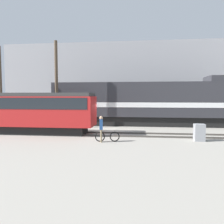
% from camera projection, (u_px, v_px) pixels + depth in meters
% --- Properties ---
extents(ground_plane, '(120.00, 120.00, 0.00)m').
position_uv_depth(ground_plane, '(101.00, 131.00, 19.62)').
color(ground_plane, gray).
extents(track_near, '(60.00, 1.51, 0.14)m').
position_uv_depth(track_near, '(97.00, 134.00, 17.84)').
color(track_near, '#47423D').
rests_on(track_near, ground).
extents(track_far, '(60.00, 1.51, 0.14)m').
position_uv_depth(track_far, '(107.00, 124.00, 24.11)').
color(track_far, '#47423D').
rests_on(track_far, ground).
extents(building_backdrop, '(31.66, 6.00, 10.53)m').
position_uv_depth(building_backdrop, '(116.00, 82.00, 32.75)').
color(building_backdrop, '#99999E').
rests_on(building_backdrop, ground).
extents(freight_locomotive, '(19.20, 3.04, 5.19)m').
position_uv_depth(freight_locomotive, '(144.00, 103.00, 23.49)').
color(freight_locomotive, black).
rests_on(freight_locomotive, ground).
extents(streetcar, '(12.14, 2.54, 3.42)m').
position_uv_depth(streetcar, '(23.00, 110.00, 18.43)').
color(streetcar, black).
rests_on(streetcar, ground).
extents(bicycle, '(1.70, 0.48, 0.75)m').
position_uv_depth(bicycle, '(107.00, 137.00, 15.11)').
color(bicycle, black).
rests_on(bicycle, ground).
extents(person, '(0.28, 0.39, 1.80)m').
position_uv_depth(person, '(101.00, 126.00, 14.89)').
color(person, '#8C7A5B').
rests_on(person, ground).
extents(utility_pole_left, '(0.23, 0.23, 8.09)m').
position_uv_depth(utility_pole_left, '(1.00, 87.00, 21.88)').
color(utility_pole_left, '#4C3D2D').
rests_on(utility_pole_left, ground).
extents(utility_pole_center, '(0.31, 0.31, 8.46)m').
position_uv_depth(utility_pole_center, '(56.00, 85.00, 21.20)').
color(utility_pole_center, '#4C3D2D').
rests_on(utility_pole_center, ground).
extents(signal_box, '(0.70, 0.60, 1.20)m').
position_uv_depth(signal_box, '(199.00, 132.00, 15.31)').
color(signal_box, gray).
rests_on(signal_box, ground).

